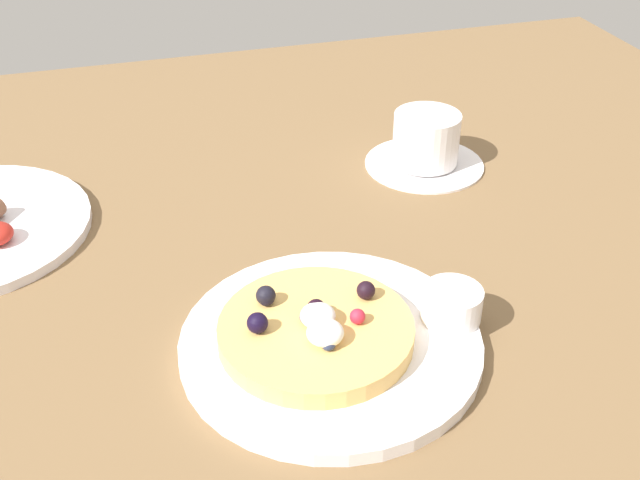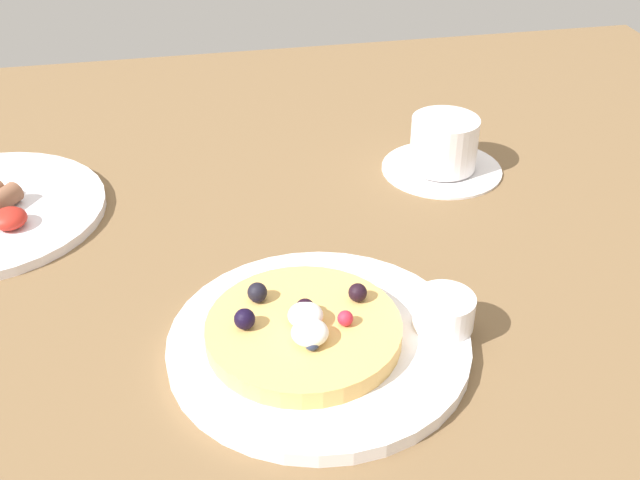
{
  "view_description": "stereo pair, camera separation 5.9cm",
  "coord_description": "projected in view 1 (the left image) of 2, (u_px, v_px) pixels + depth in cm",
  "views": [
    {
      "loc": [
        -11.21,
        -59.49,
        46.99
      ],
      "look_at": [
        7.21,
        2.87,
        4.0
      ],
      "focal_mm": 44.28,
      "sensor_mm": 36.0,
      "label": 1
    },
    {
      "loc": [
        -5.52,
        -60.89,
        46.99
      ],
      "look_at": [
        7.21,
        2.87,
        4.0
      ],
      "focal_mm": 44.28,
      "sensor_mm": 36.0,
      "label": 2
    }
  ],
  "objects": [
    {
      "name": "pancake_plate",
      "position": [
        331.0,
        343.0,
        0.7
      ],
      "size": [
        26.89,
        26.89,
        1.35
      ],
      "primitive_type": "cylinder",
      "color": "white",
      "rests_on": "ground_plane"
    },
    {
      "name": "ground_plane",
      "position": [
        258.0,
        314.0,
        0.77
      ],
      "size": [
        155.75,
        136.84,
        3.0
      ],
      "primitive_type": "cube",
      "color": "brown"
    },
    {
      "name": "coffee_cup",
      "position": [
        426.0,
        137.0,
        0.97
      ],
      "size": [
        8.24,
        11.41,
        6.34
      ],
      "color": "white",
      "rests_on": "coffee_saucer"
    },
    {
      "name": "syrup_ramekin",
      "position": [
        452.0,
        304.0,
        0.71
      ],
      "size": [
        5.49,
        5.49,
        3.1
      ],
      "color": "white",
      "rests_on": "pancake_plate"
    },
    {
      "name": "pancake_with_berries",
      "position": [
        315.0,
        330.0,
        0.69
      ],
      "size": [
        17.25,
        17.25,
        3.67
      ],
      "color": "#E3B15E",
      "rests_on": "pancake_plate"
    },
    {
      "name": "coffee_saucer",
      "position": [
        424.0,
        163.0,
        0.99
      ],
      "size": [
        14.91,
        14.91,
        0.6
      ],
      "primitive_type": "cylinder",
      "color": "white",
      "rests_on": "ground_plane"
    }
  ]
}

